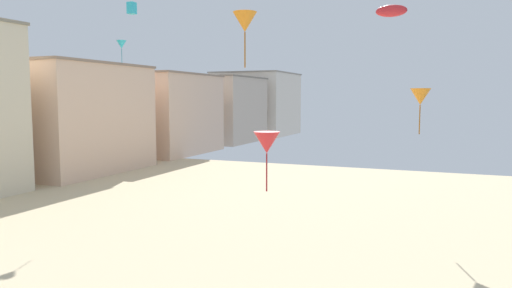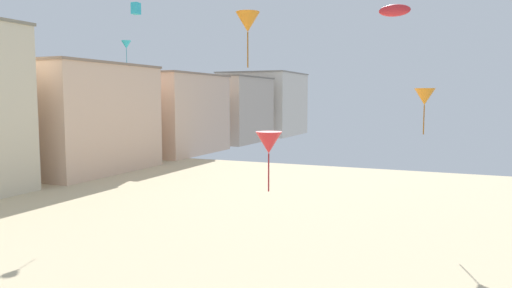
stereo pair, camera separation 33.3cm
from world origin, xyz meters
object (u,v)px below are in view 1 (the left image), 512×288
object	(u,v)px
kite_cyan_delta	(121,44)
kite_red_delta	(267,143)
kite_orange_delta_2	(420,97)
kite_red_parafoil	(391,11)
kite_orange_delta_3	(245,22)
kite_cyan_box	(132,8)

from	to	relation	value
kite_cyan_delta	kite_red_delta	distance (m)	20.54
kite_cyan_delta	kite_orange_delta_2	size ratio (longest dim) A/B	0.59
kite_cyan_delta	kite_red_delta	world-z (taller)	kite_cyan_delta
kite_cyan_delta	kite_red_parafoil	bearing A→B (deg)	-9.76
kite_orange_delta_2	kite_orange_delta_3	distance (m)	13.61
kite_cyan_delta	kite_red_parafoil	size ratio (longest dim) A/B	1.03
kite_orange_delta_2	kite_red_delta	bearing A→B (deg)	-124.91
kite_orange_delta_3	kite_orange_delta_2	bearing A→B (deg)	35.39
kite_cyan_box	kite_red_parafoil	world-z (taller)	kite_cyan_box
kite_red_parafoil	kite_orange_delta_2	xyz separation A→B (m)	(1.55, 5.56, -5.16)
kite_red_parafoil	kite_orange_delta_2	size ratio (longest dim) A/B	0.57
kite_cyan_box	kite_orange_delta_3	distance (m)	10.41
kite_cyan_delta	kite_cyan_box	xyz separation A→B (m)	(4.03, -3.90, 2.12)
kite_cyan_delta	kite_cyan_box	world-z (taller)	kite_cyan_box
kite_red_parafoil	kite_red_delta	size ratio (longest dim) A/B	0.55
kite_red_parafoil	kite_orange_delta_2	distance (m)	7.74
kite_red_parafoil	kite_orange_delta_3	bearing A→B (deg)	-168.31
kite_cyan_delta	kite_orange_delta_2	world-z (taller)	kite_cyan_delta
kite_red_delta	kite_orange_delta_2	xyz separation A→B (m)	(7.58, 10.86, 2.60)
kite_cyan_delta	kite_orange_delta_3	world-z (taller)	kite_orange_delta_3
kite_red_delta	kite_orange_delta_2	world-z (taller)	kite_orange_delta_2
kite_cyan_box	kite_orange_delta_2	distance (m)	22.21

